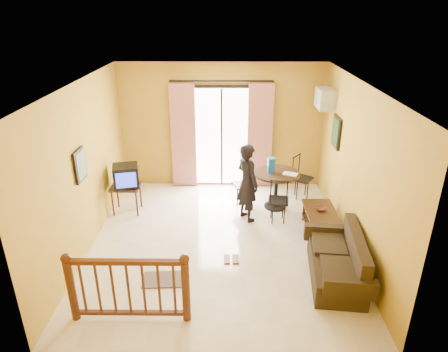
{
  "coord_description": "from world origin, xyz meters",
  "views": [
    {
      "loc": [
        0.14,
        -6.07,
        3.92
      ],
      "look_at": [
        0.08,
        0.2,
        1.2
      ],
      "focal_mm": 32.0,
      "sensor_mm": 36.0,
      "label": 1
    }
  ],
  "objects_px": {
    "sofa": "(339,263)",
    "standing_person": "(247,183)",
    "television": "(126,176)",
    "dining_table": "(276,180)",
    "coffee_table": "(320,218)"
  },
  "relations": [
    {
      "from": "sofa",
      "to": "standing_person",
      "type": "distance_m",
      "value": 2.35
    },
    {
      "from": "television",
      "to": "dining_table",
      "type": "distance_m",
      "value": 3.02
    },
    {
      "from": "television",
      "to": "coffee_table",
      "type": "bearing_deg",
      "value": -25.02
    },
    {
      "from": "dining_table",
      "to": "sofa",
      "type": "xyz_separation_m",
      "value": [
        0.72,
        -2.36,
        -0.33
      ]
    },
    {
      "from": "sofa",
      "to": "dining_table",
      "type": "bearing_deg",
      "value": 113.1
    },
    {
      "from": "television",
      "to": "coffee_table",
      "type": "xyz_separation_m",
      "value": [
        3.72,
        -0.75,
        -0.5
      ]
    },
    {
      "from": "television",
      "to": "dining_table",
      "type": "bearing_deg",
      "value": -9.28
    },
    {
      "from": "television",
      "to": "sofa",
      "type": "xyz_separation_m",
      "value": [
        3.72,
        -2.13,
        -0.51
      ]
    },
    {
      "from": "dining_table",
      "to": "standing_person",
      "type": "relative_size",
      "value": 0.6
    },
    {
      "from": "standing_person",
      "to": "television",
      "type": "bearing_deg",
      "value": 50.5
    },
    {
      "from": "coffee_table",
      "to": "sofa",
      "type": "relative_size",
      "value": 0.6
    },
    {
      "from": "standing_person",
      "to": "dining_table",
      "type": "bearing_deg",
      "value": -84.79
    },
    {
      "from": "coffee_table",
      "to": "standing_person",
      "type": "relative_size",
      "value": 0.64
    },
    {
      "from": "coffee_table",
      "to": "standing_person",
      "type": "xyz_separation_m",
      "value": [
        -1.34,
        0.49,
        0.48
      ]
    },
    {
      "from": "dining_table",
      "to": "television",
      "type": "bearing_deg",
      "value": -175.64
    }
  ]
}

